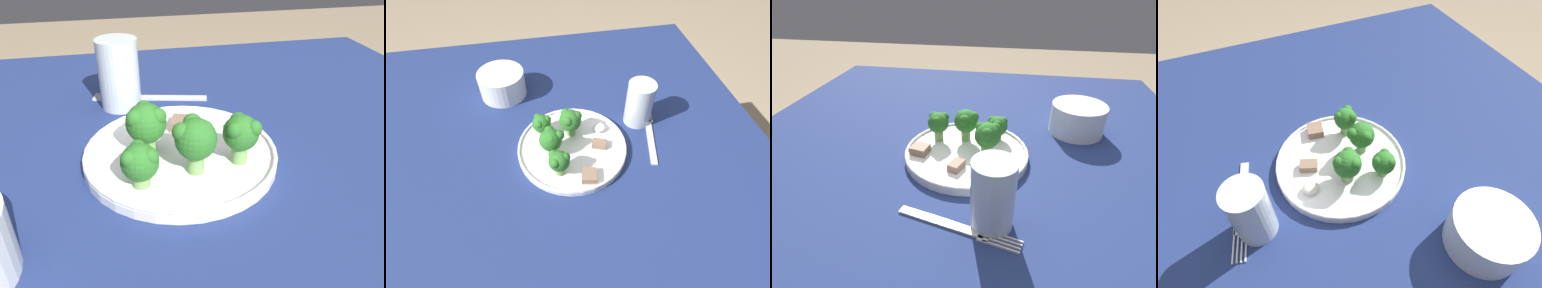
# 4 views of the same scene
# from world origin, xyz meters

# --- Properties ---
(ground_plane) EXTENTS (8.00, 8.00, 0.00)m
(ground_plane) POSITION_xyz_m (0.00, 0.00, 0.00)
(ground_plane) COLOR #9E896B
(table) EXTENTS (1.05, 1.06, 0.72)m
(table) POSITION_xyz_m (0.00, 0.00, 0.62)
(table) COLOR navy
(table) RESTS_ON ground_plane
(dinner_plate) EXTENTS (0.25, 0.25, 0.02)m
(dinner_plate) POSITION_xyz_m (0.05, 0.01, 0.73)
(dinner_plate) COLOR white
(dinner_plate) RESTS_ON table
(fork) EXTENTS (0.06, 0.20, 0.00)m
(fork) POSITION_xyz_m (0.25, 0.03, 0.72)
(fork) COLOR silver
(fork) RESTS_ON table
(cream_bowl) EXTENTS (0.12, 0.12, 0.07)m
(cream_bowl) POSITION_xyz_m (-0.10, 0.25, 0.75)
(cream_bowl) COLOR white
(cream_bowl) RESTS_ON table
(drinking_glass) EXTENTS (0.07, 0.07, 0.11)m
(drinking_glass) POSITION_xyz_m (0.23, 0.08, 0.77)
(drinking_glass) COLOR silver
(drinking_glass) RESTS_ON table
(broccoli_floret_near_rim_left) EXTENTS (0.05, 0.04, 0.06)m
(broccoli_floret_near_rim_left) POSITION_xyz_m (0.01, -0.06, 0.77)
(broccoli_floret_near_rim_left) COLOR #709E56
(broccoli_floret_near_rim_left) RESTS_ON dinner_plate
(broccoli_floret_center_left) EXTENTS (0.05, 0.05, 0.07)m
(broccoli_floret_center_left) POSITION_xyz_m (0.00, 0.00, 0.77)
(broccoli_floret_center_left) COLOR #709E56
(broccoli_floret_center_left) RESTS_ON dinner_plate
(broccoli_floret_back_left) EXTENTS (0.05, 0.04, 0.05)m
(broccoli_floret_back_left) POSITION_xyz_m (-0.01, 0.07, 0.76)
(broccoli_floret_back_left) COLOR #709E56
(broccoli_floret_back_left) RESTS_ON dinner_plate
(broccoli_floret_front_left) EXTENTS (0.05, 0.05, 0.07)m
(broccoli_floret_front_left) POSITION_xyz_m (0.05, 0.05, 0.77)
(broccoli_floret_front_left) COLOR #709E56
(broccoli_floret_front_left) RESTS_ON dinner_plate
(meat_slice_front_slice) EXTENTS (0.04, 0.03, 0.01)m
(meat_slice_front_slice) POSITION_xyz_m (0.11, -0.00, 0.74)
(meat_slice_front_slice) COLOR #846651
(meat_slice_front_slice) RESTS_ON dinner_plate
(meat_slice_middle_slice) EXTENTS (0.04, 0.04, 0.02)m
(meat_slice_middle_slice) POSITION_xyz_m (0.07, -0.08, 0.74)
(meat_slice_middle_slice) COLOR #846651
(meat_slice_middle_slice) RESTS_ON dinner_plate
(sauce_dollop) EXTENTS (0.03, 0.03, 0.02)m
(sauce_dollop) POSITION_xyz_m (0.12, 0.05, 0.74)
(sauce_dollop) COLOR silver
(sauce_dollop) RESTS_ON dinner_plate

